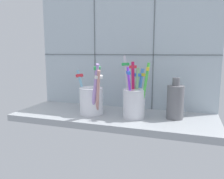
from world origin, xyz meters
TOP-DOWN VIEW (x-y plane):
  - counter_slab at (0.00, 0.00)cm, footprint 64.00×22.00cm
  - tile_wall_back at (0.00, 12.00)cm, footprint 64.00×2.20cm
  - toothbrush_cup_left at (-6.91, -1.19)cm, footprint 12.31×10.56cm
  - toothbrush_cup_right at (7.02, -0.64)cm, footprint 9.81×9.50cm
  - ceramic_vase at (18.96, 1.90)cm, footprint 5.00×5.00cm

SIDE VIEW (x-z plane):
  - counter_slab at x=0.00cm, z-range 0.00..2.00cm
  - toothbrush_cup_left at x=-6.91cm, z-range -1.57..15.04cm
  - ceramic_vase at x=18.96cm, z-range 1.07..13.46cm
  - toothbrush_cup_right at x=7.02cm, z-range -2.04..16.64cm
  - tile_wall_back at x=0.00cm, z-range 0.00..45.00cm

